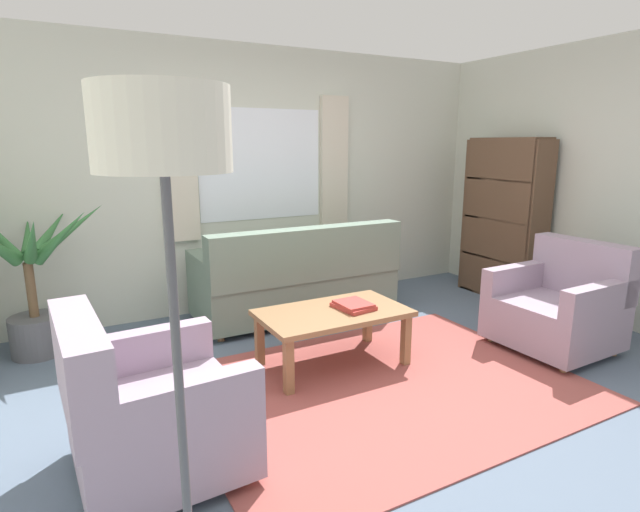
{
  "coord_description": "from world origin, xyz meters",
  "views": [
    {
      "loc": [
        -1.92,
        -2.6,
        1.66
      ],
      "look_at": [
        -0.14,
        0.7,
        0.81
      ],
      "focal_mm": 28.1,
      "sensor_mm": 36.0,
      "label": 1
    }
  ],
  "objects_px": {
    "standing_lamp": "(165,176)",
    "bookshelf": "(504,226)",
    "book_stack_on_table": "(353,305)",
    "armchair_left": "(146,410)",
    "coffee_table": "(333,318)",
    "armchair_right": "(559,306)",
    "couch": "(298,281)",
    "potted_plant": "(33,289)"
  },
  "relations": [
    {
      "from": "standing_lamp",
      "to": "bookshelf",
      "type": "bearing_deg",
      "value": 29.58
    },
    {
      "from": "book_stack_on_table",
      "to": "armchair_left",
      "type": "bearing_deg",
      "value": -158.57
    },
    {
      "from": "coffee_table",
      "to": "bookshelf",
      "type": "height_order",
      "value": "bookshelf"
    },
    {
      "from": "standing_lamp",
      "to": "armchair_right",
      "type": "bearing_deg",
      "value": 17.3
    },
    {
      "from": "armchair_left",
      "to": "coffee_table",
      "type": "xyz_separation_m",
      "value": [
        1.46,
        0.67,
        0.03
      ]
    },
    {
      "from": "couch",
      "to": "armchair_right",
      "type": "xyz_separation_m",
      "value": [
        1.56,
        -1.69,
        -0.01
      ]
    },
    {
      "from": "couch",
      "to": "coffee_table",
      "type": "bearing_deg",
      "value": 77.46
    },
    {
      "from": "armchair_right",
      "to": "book_stack_on_table",
      "type": "bearing_deg",
      "value": -109.96
    },
    {
      "from": "armchair_right",
      "to": "standing_lamp",
      "type": "xyz_separation_m",
      "value": [
        -3.29,
        -1.02,
        1.21
      ]
    },
    {
      "from": "potted_plant",
      "to": "bookshelf",
      "type": "relative_size",
      "value": 0.71
    },
    {
      "from": "book_stack_on_table",
      "to": "bookshelf",
      "type": "xyz_separation_m",
      "value": [
        2.33,
        0.68,
        0.33
      ]
    },
    {
      "from": "armchair_right",
      "to": "potted_plant",
      "type": "xyz_separation_m",
      "value": [
        -3.77,
        1.89,
        0.19
      ]
    },
    {
      "from": "armchair_right",
      "to": "coffee_table",
      "type": "height_order",
      "value": "armchair_right"
    },
    {
      "from": "armchair_left",
      "to": "armchair_right",
      "type": "xyz_separation_m",
      "value": [
        3.27,
        0.09,
        0.0
      ]
    },
    {
      "from": "armchair_left",
      "to": "potted_plant",
      "type": "distance_m",
      "value": 2.05
    },
    {
      "from": "book_stack_on_table",
      "to": "bookshelf",
      "type": "relative_size",
      "value": 0.19
    },
    {
      "from": "couch",
      "to": "bookshelf",
      "type": "height_order",
      "value": "bookshelf"
    },
    {
      "from": "armchair_left",
      "to": "bookshelf",
      "type": "bearing_deg",
      "value": -74.74
    },
    {
      "from": "armchair_right",
      "to": "coffee_table",
      "type": "distance_m",
      "value": 1.9
    },
    {
      "from": "potted_plant",
      "to": "bookshelf",
      "type": "xyz_separation_m",
      "value": [
        4.45,
        -0.66,
        0.25
      ]
    },
    {
      "from": "coffee_table",
      "to": "bookshelf",
      "type": "distance_m",
      "value": 2.61
    },
    {
      "from": "coffee_table",
      "to": "potted_plant",
      "type": "bearing_deg",
      "value": 146.35
    },
    {
      "from": "potted_plant",
      "to": "standing_lamp",
      "type": "xyz_separation_m",
      "value": [
        0.48,
        -2.91,
        1.02
      ]
    },
    {
      "from": "bookshelf",
      "to": "standing_lamp",
      "type": "distance_m",
      "value": 4.63
    },
    {
      "from": "armchair_left",
      "to": "bookshelf",
      "type": "height_order",
      "value": "bookshelf"
    },
    {
      "from": "armchair_right",
      "to": "potted_plant",
      "type": "height_order",
      "value": "potted_plant"
    },
    {
      "from": "bookshelf",
      "to": "standing_lamp",
      "type": "bearing_deg",
      "value": 119.58
    },
    {
      "from": "potted_plant",
      "to": "armchair_left",
      "type": "bearing_deg",
      "value": -75.85
    },
    {
      "from": "couch",
      "to": "potted_plant",
      "type": "relative_size",
      "value": 1.56
    },
    {
      "from": "armchair_left",
      "to": "book_stack_on_table",
      "type": "xyz_separation_m",
      "value": [
        1.63,
        0.64,
        0.11
      ]
    },
    {
      "from": "armchair_right",
      "to": "potted_plant",
      "type": "distance_m",
      "value": 4.22
    },
    {
      "from": "coffee_table",
      "to": "potted_plant",
      "type": "distance_m",
      "value": 2.36
    },
    {
      "from": "couch",
      "to": "book_stack_on_table",
      "type": "height_order",
      "value": "couch"
    },
    {
      "from": "couch",
      "to": "armchair_right",
      "type": "relative_size",
      "value": 2.16
    },
    {
      "from": "armchair_right",
      "to": "armchair_left",
      "type": "bearing_deg",
      "value": -89.94
    },
    {
      "from": "armchair_right",
      "to": "standing_lamp",
      "type": "bearing_deg",
      "value": -74.2
    },
    {
      "from": "armchair_left",
      "to": "coffee_table",
      "type": "relative_size",
      "value": 0.8
    },
    {
      "from": "book_stack_on_table",
      "to": "potted_plant",
      "type": "distance_m",
      "value": 2.51
    },
    {
      "from": "coffee_table",
      "to": "standing_lamp",
      "type": "distance_m",
      "value": 2.48
    },
    {
      "from": "armchair_left",
      "to": "potted_plant",
      "type": "xyz_separation_m",
      "value": [
        -0.5,
        1.98,
        0.19
      ]
    },
    {
      "from": "couch",
      "to": "standing_lamp",
      "type": "bearing_deg",
      "value": 57.52
    },
    {
      "from": "couch",
      "to": "book_stack_on_table",
      "type": "distance_m",
      "value": 1.15
    }
  ]
}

